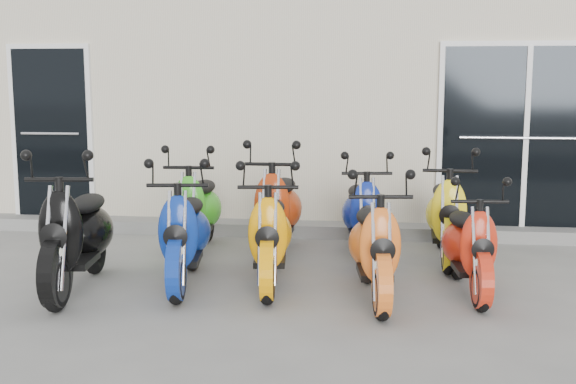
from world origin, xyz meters
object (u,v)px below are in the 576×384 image
(scooter_front_black, at_px, (76,218))
(scooter_back_green, at_px, (197,198))
(scooter_front_red, at_px, (470,233))
(scooter_front_orange_a, at_px, (270,222))
(scooter_front_orange_b, at_px, (375,232))
(scooter_back_blue, at_px, (363,203))
(scooter_front_blue, at_px, (184,220))
(scooter_back_yellow, at_px, (447,203))
(scooter_back_red, at_px, (278,197))

(scooter_front_black, bearing_deg, scooter_back_green, 58.07)
(scooter_front_black, xyz_separation_m, scooter_front_red, (3.45, 0.31, -0.11))
(scooter_front_orange_a, xyz_separation_m, scooter_front_orange_b, (0.94, -0.30, -0.01))
(scooter_front_orange_a, distance_m, scooter_back_blue, 1.44)
(scooter_front_blue, bearing_deg, scooter_front_black, -171.27)
(scooter_front_orange_a, relative_size, scooter_back_green, 0.99)
(scooter_front_red, relative_size, scooter_back_yellow, 0.89)
(scooter_front_orange_a, xyz_separation_m, scooter_back_blue, (0.81, 1.19, -0.01))
(scooter_front_blue, relative_size, scooter_front_orange_b, 1.03)
(scooter_back_red, relative_size, scooter_back_yellow, 1.05)
(scooter_front_blue, bearing_deg, scooter_back_blue, 31.42)
(scooter_back_green, bearing_deg, scooter_front_black, -117.67)
(scooter_front_orange_a, relative_size, scooter_back_blue, 1.02)
(scooter_front_orange_a, bearing_deg, scooter_front_red, -6.95)
(scooter_front_blue, distance_m, scooter_back_yellow, 2.74)
(scooter_front_orange_a, height_order, scooter_back_blue, scooter_front_orange_a)
(scooter_front_red, xyz_separation_m, scooter_back_green, (-2.73, 1.20, 0.06))
(scooter_front_orange_a, xyz_separation_m, scooter_back_red, (-0.08, 1.12, 0.04))
(scooter_front_blue, distance_m, scooter_back_green, 1.26)
(scooter_front_orange_b, height_order, scooter_back_red, scooter_back_red)
(scooter_front_blue, distance_m, scooter_front_orange_b, 1.73)
(scooter_front_orange_b, relative_size, scooter_back_red, 0.92)
(scooter_front_blue, height_order, scooter_front_orange_b, scooter_front_blue)
(scooter_front_blue, bearing_deg, scooter_front_orange_a, -1.53)
(scooter_front_black, relative_size, scooter_front_blue, 1.07)
(scooter_front_orange_a, relative_size, scooter_back_yellow, 0.98)
(scooter_back_green, bearing_deg, scooter_front_red, -26.00)
(scooter_back_green, distance_m, scooter_back_red, 0.89)
(scooter_front_orange_a, xyz_separation_m, scooter_front_red, (1.76, -0.03, -0.05))
(scooter_back_red, xyz_separation_m, scooter_back_yellow, (1.75, 0.04, -0.03))
(scooter_front_blue, relative_size, scooter_back_green, 1.00)
(scooter_front_orange_a, distance_m, scooter_front_red, 1.76)
(scooter_front_blue, xyz_separation_m, scooter_front_red, (2.54, 0.05, -0.06))
(scooter_front_orange_b, xyz_separation_m, scooter_back_green, (-1.91, 1.47, 0.02))
(scooter_back_green, xyz_separation_m, scooter_back_red, (0.89, -0.05, 0.03))
(scooter_front_black, xyz_separation_m, scooter_back_red, (1.60, 1.46, -0.01))
(scooter_back_green, relative_size, scooter_back_red, 0.95)
(scooter_front_blue, height_order, scooter_back_red, scooter_back_red)
(scooter_front_blue, xyz_separation_m, scooter_back_blue, (1.58, 1.28, -0.02))
(scooter_front_orange_b, distance_m, scooter_back_green, 2.41)
(scooter_front_black, xyz_separation_m, scooter_front_orange_a, (1.68, 0.35, -0.06))
(scooter_front_red, relative_size, scooter_back_red, 0.85)
(scooter_front_red, height_order, scooter_back_blue, scooter_back_blue)
(scooter_front_orange_a, relative_size, scooter_back_red, 0.93)
(scooter_front_black, bearing_deg, scooter_back_yellow, 17.48)
(scooter_front_orange_a, bearing_deg, scooter_back_yellow, 28.75)
(scooter_front_black, distance_m, scooter_front_blue, 0.95)
(scooter_front_red, bearing_deg, scooter_back_green, 151.55)
(scooter_front_orange_a, distance_m, scooter_front_orange_b, 0.99)
(scooter_front_red, bearing_deg, scooter_front_orange_a, 174.14)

